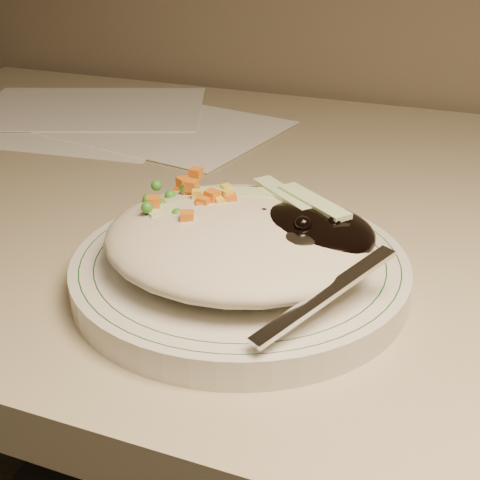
% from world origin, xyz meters
% --- Properties ---
extents(desk, '(1.40, 0.70, 0.74)m').
position_xyz_m(desk, '(0.00, 1.38, 0.54)').
color(desk, tan).
rests_on(desk, ground).
extents(plate, '(0.25, 0.25, 0.02)m').
position_xyz_m(plate, '(-0.06, 1.20, 0.75)').
color(plate, silver).
rests_on(plate, desk).
extents(plate_rim, '(0.23, 0.23, 0.00)m').
position_xyz_m(plate_rim, '(-0.06, 1.20, 0.76)').
color(plate_rim, '#144723').
rests_on(plate_rim, plate).
extents(meal, '(0.21, 0.19, 0.05)m').
position_xyz_m(meal, '(-0.06, 1.20, 0.78)').
color(meal, '#C1B69D').
rests_on(meal, plate).
extents(papers, '(0.46, 0.34, 0.00)m').
position_xyz_m(papers, '(-0.38, 1.52, 0.74)').
color(papers, white).
rests_on(papers, desk).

